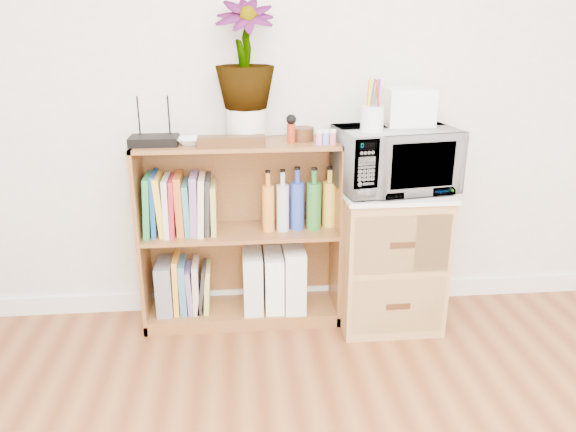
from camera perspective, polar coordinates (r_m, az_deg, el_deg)
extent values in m
cube|color=white|center=(3.18, 1.74, -7.94)|extent=(4.00, 0.02, 0.10)
cube|color=brown|center=(2.85, -4.82, -1.90)|extent=(1.00, 0.30, 0.95)
cube|color=#9E7542|center=(2.93, 10.12, -4.18)|extent=(0.50, 0.45, 0.70)
imported|color=white|center=(2.76, 10.80, 5.71)|extent=(0.60, 0.45, 0.30)
cylinder|color=white|center=(2.61, 8.54, 9.74)|extent=(0.10, 0.10, 0.12)
cube|color=white|center=(2.80, 12.14, 10.81)|extent=(0.22, 0.19, 0.18)
cube|color=black|center=(2.72, -13.44, 7.47)|extent=(0.22, 0.15, 0.04)
imported|color=white|center=(2.70, -9.88, 7.50)|extent=(0.13, 0.13, 0.03)
cylinder|color=silver|center=(2.73, -4.26, 9.20)|extent=(0.18, 0.18, 0.16)
imported|color=#396C2B|center=(2.69, -4.44, 16.02)|extent=(0.28, 0.28, 0.49)
cube|color=#3C2110|center=(2.62, -5.76, 7.54)|extent=(0.31, 0.08, 0.05)
cylinder|color=#A52714|center=(2.68, 0.32, 8.38)|extent=(0.04, 0.04, 0.09)
cylinder|color=#37210F|center=(2.74, 1.50, 8.32)|extent=(0.11, 0.11, 0.06)
cube|color=pink|center=(2.66, 3.87, 7.92)|extent=(0.12, 0.04, 0.06)
cube|color=slate|center=(2.99, -12.34, -6.97)|extent=(0.08, 0.21, 0.27)
cube|color=silver|center=(2.95, -3.61, -6.47)|extent=(0.10, 0.25, 0.31)
cube|color=white|center=(2.95, -1.49, -6.49)|extent=(0.09, 0.24, 0.30)
cube|color=silver|center=(2.95, 0.57, -6.10)|extent=(0.11, 0.27, 0.33)
cube|color=#228042|center=(2.83, -13.97, 1.15)|extent=(0.05, 0.20, 0.30)
cube|color=#184493|center=(2.82, -13.39, 1.23)|extent=(0.03, 0.20, 0.31)
cube|color=yellow|center=(2.82, -12.79, 1.15)|extent=(0.05, 0.20, 0.30)
cube|color=beige|center=(2.82, -12.15, 1.10)|extent=(0.03, 0.20, 0.29)
cube|color=#A21B2E|center=(2.82, -11.58, 1.10)|extent=(0.03, 0.20, 0.29)
cube|color=#CC6924|center=(2.81, -10.93, 1.19)|extent=(0.04, 0.20, 0.29)
cube|color=teal|center=(2.81, -10.18, 0.85)|extent=(0.03, 0.20, 0.26)
cube|color=#86689C|center=(2.80, -9.48, 1.27)|extent=(0.04, 0.20, 0.30)
cube|color=beige|center=(2.80, -8.75, 1.22)|extent=(0.04, 0.20, 0.29)
cube|color=#2B2B2B|center=(2.80, -8.14, 1.16)|extent=(0.04, 0.20, 0.28)
cube|color=tan|center=(2.81, -7.55, 0.84)|extent=(0.03, 0.20, 0.25)
cylinder|color=orange|center=(2.80, -2.05, 1.55)|extent=(0.06, 0.06, 0.30)
cylinder|color=silver|center=(2.80, -0.58, 1.62)|extent=(0.06, 0.06, 0.30)
cylinder|color=blue|center=(2.81, 0.94, 1.71)|extent=(0.07, 0.07, 0.31)
cylinder|color=#2D7B2F|center=(2.82, 2.60, 1.75)|extent=(0.07, 0.07, 0.31)
cylinder|color=gold|center=(2.84, 4.31, 1.71)|extent=(0.07, 0.07, 0.30)
cube|color=orange|center=(2.97, -11.22, -6.70)|extent=(0.03, 0.19, 0.30)
cube|color=teal|center=(2.98, -10.56, -6.91)|extent=(0.04, 0.19, 0.27)
cube|color=slate|center=(2.98, -9.89, -7.22)|extent=(0.04, 0.19, 0.24)
cube|color=beige|center=(2.97, -9.29, -6.92)|extent=(0.03, 0.19, 0.27)
cube|color=#272727|center=(2.97, -8.71, -7.11)|extent=(0.05, 0.19, 0.24)
cube|color=#ACB553|center=(2.97, -8.19, -7.14)|extent=(0.04, 0.19, 0.24)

